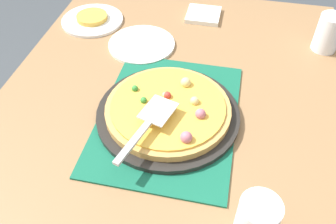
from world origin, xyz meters
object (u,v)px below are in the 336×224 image
Objects in this scene: cup_near at (256,222)px; pizza_server at (148,123)px; pizza at (168,109)px; pizza_pan at (168,114)px; plate_far_right at (92,20)px; plate_side at (142,44)px; served_slice_right at (92,17)px; cup_far at (328,33)px; napkin_stack at (203,15)px.

pizza_server is at bearing 52.99° from cup_near.
pizza_pan is at bearing 81.42° from pizza.
pizza_server is at bearing -146.23° from plate_far_right.
plate_side is 2.00× the size of served_slice_right.
pizza_pan is at bearing 133.41° from cup_far.
pizza_pan reaches higher than napkin_stack.
plate_far_right is 0.40m from napkin_stack.
pizza_server is (-0.51, -0.34, 0.05)m from served_slice_right.
plate_side is 0.60m from cup_far.
napkin_stack is (0.82, 0.21, -0.05)m from cup_near.
pizza is at bearing -138.29° from served_slice_right.
plate_far_right is 2.00× the size of served_slice_right.
cup_far is at bearing -15.98° from cup_near.
plate_far_right is (0.41, 0.37, -0.03)m from pizza.
cup_near is 1.00× the size of cup_far.
cup_near reaches higher than pizza_pan.
cup_far reaches higher than plate_far_right.
pizza reaches higher than plate_side.
cup_near is at bearing -139.53° from plate_far_right.
pizza_pan is 1.15× the size of pizza.
pizza_pan is at bearing 38.77° from cup_near.
cup_near is at bearing -146.93° from plate_side.
pizza_pan is 0.02m from pizza.
plate_far_right is at bearing 63.01° from plate_side.
pizza is at bearing 38.63° from cup_near.
served_slice_right is (0.11, 0.21, 0.01)m from plate_side.
plate_far_right is 0.95× the size of pizza_server.
pizza is 1.42× the size of pizza_server.
pizza_server is (0.20, 0.26, 0.01)m from cup_near.
cup_near reaches higher than plate_far_right.
plate_side is at bearing 100.31° from cup_far.
served_slice_right is at bearing 106.51° from napkin_stack.
served_slice_right is 0.93m from cup_near.
plate_far_right is at bearing 41.62° from pizza_pan.
pizza_pan is 0.55m from plate_far_right.
cup_far is at bearing -46.48° from pizza.
cup_near is (-0.60, -0.39, 0.06)m from plate_side.
napkin_stack is (0.22, -0.18, 0.00)m from plate_side.
pizza_pan is 1.73× the size of plate_side.
cup_far is at bearing -105.72° from napkin_stack.
pizza is at bearing -138.29° from plate_far_right.
napkin_stack is (0.53, -0.02, -0.03)m from pizza.
plate_far_right is at bearing 89.91° from cup_far.
served_slice_right is 0.47× the size of pizza_server.
plate_side is at bearing 26.83° from pizza_pan.
pizza is 0.55m from plate_far_right.
pizza is 0.53m from napkin_stack.
pizza_pan is 3.17× the size of cup_near.
pizza_server is at bearing 163.23° from pizza_pan.
plate_side is (0.30, 0.16, -0.03)m from pizza.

